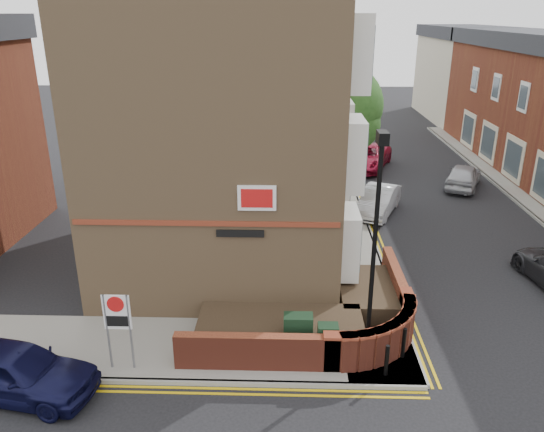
{
  "coord_description": "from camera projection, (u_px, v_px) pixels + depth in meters",
  "views": [
    {
      "loc": [
        -0.63,
        -11.21,
        9.03
      ],
      "look_at": [
        -1.1,
        4.0,
        3.18
      ],
      "focal_mm": 35.0,
      "sensor_mm": 36.0,
      "label": 1
    }
  ],
  "objects": [
    {
      "name": "ground",
      "position": [
        310.0,
        387.0,
        13.68
      ],
      "size": [
        120.0,
        120.0,
        0.0
      ],
      "primitive_type": "plane",
      "color": "black",
      "rests_on": "ground"
    },
    {
      "name": "yellow_lines_main",
      "position": [
        360.0,
        192.0,
        28.51
      ],
      "size": [
        0.28,
        32.0,
        0.01
      ],
      "primitive_type": "cube",
      "color": "gold",
      "rests_on": "ground"
    },
    {
      "name": "far_terrace_cream",
      "position": [
        458.0,
        72.0,
        47.26
      ],
      "size": [
        5.4,
        12.4,
        8.0
      ],
      "color": "beige",
      "rests_on": "ground"
    },
    {
      "name": "pavement_corner",
      "position": [
        186.0,
        348.0,
        15.16
      ],
      "size": [
        13.0,
        3.0,
        0.12
      ],
      "primitive_type": "cube",
      "color": "gray",
      "rests_on": "ground"
    },
    {
      "name": "zone_sign",
      "position": [
        117.0,
        318.0,
        13.7
      ],
      "size": [
        0.72,
        0.07,
        2.2
      ],
      "color": "slate",
      "rests_on": "pavement_corner"
    },
    {
      "name": "silver_car_near",
      "position": [
        378.0,
        201.0,
        25.24
      ],
      "size": [
        2.81,
        4.19,
        1.31
      ],
      "primitive_type": "imported",
      "rotation": [
        0.0,
        0.0,
        -0.4
      ],
      "color": "#AFB1B7",
      "rests_on": "ground"
    },
    {
      "name": "pavement_main",
      "position": [
        336.0,
        191.0,
        28.53
      ],
      "size": [
        2.0,
        32.0,
        0.12
      ],
      "primitive_type": "cube",
      "color": "gray",
      "rests_on": "ground"
    },
    {
      "name": "tree_far",
      "position": [
        324.0,
        71.0,
        39.89
      ],
      "size": [
        3.81,
        3.81,
        7.0
      ],
      "color": "#382B1E",
      "rests_on": "pavement_main"
    },
    {
      "name": "tree_mid",
      "position": [
        332.0,
        80.0,
        32.32
      ],
      "size": [
        4.03,
        4.03,
        7.42
      ],
      "color": "#382B1E",
      "rests_on": "pavement_main"
    },
    {
      "name": "traffic_light_assembly",
      "position": [
        333.0,
        111.0,
        35.93
      ],
      "size": [
        0.2,
        0.16,
        4.2
      ],
      "color": "black",
      "rests_on": "pavement_main"
    },
    {
      "name": "corner_building",
      "position": [
        227.0,
        96.0,
        18.99
      ],
      "size": [
        8.95,
        10.4,
        13.6
      ],
      "color": "#91704D",
      "rests_on": "ground"
    },
    {
      "name": "lamppost",
      "position": [
        374.0,
        250.0,
        13.55
      ],
      "size": [
        0.25,
        0.5,
        6.3
      ],
      "color": "black",
      "rests_on": "pavement_corner"
    },
    {
      "name": "tree_near",
      "position": [
        344.0,
        111.0,
        25.04
      ],
      "size": [
        3.64,
        3.65,
        6.7
      ],
      "color": "#382B1E",
      "rests_on": "pavement_main"
    },
    {
      "name": "navy_hatchback",
      "position": [
        15.0,
        371.0,
        13.18
      ],
      "size": [
        4.34,
        2.35,
        1.4
      ],
      "primitive_type": "imported",
      "rotation": [
        0.0,
        0.0,
        1.39
      ],
      "color": "black",
      "rests_on": "ground"
    },
    {
      "name": "bollard_near",
      "position": [
        387.0,
        360.0,
        13.79
      ],
      "size": [
        0.11,
        0.11,
        0.9
      ],
      "primitive_type": "cylinder",
      "color": "black",
      "rests_on": "pavement_corner"
    },
    {
      "name": "garden_wall",
      "position": [
        307.0,
        332.0,
        16.01
      ],
      "size": [
        6.8,
        6.0,
        1.2
      ],
      "primitive_type": null,
      "color": "maroon",
      "rests_on": "ground"
    },
    {
      "name": "utility_cabinet_large",
      "position": [
        298.0,
        334.0,
        14.64
      ],
      "size": [
        0.8,
        0.45,
        1.2
      ],
      "primitive_type": "cube",
      "color": "black",
      "rests_on": "pavement_corner"
    },
    {
      "name": "yellow_lines_side",
      "position": [
        173.0,
        390.0,
        13.55
      ],
      "size": [
        13.0,
        0.28,
        0.01
      ],
      "primitive_type": "cube",
      "color": "gold",
      "rests_on": "ground"
    },
    {
      "name": "red_car_main",
      "position": [
        366.0,
        157.0,
        32.69
      ],
      "size": [
        4.02,
        5.7,
        1.44
      ],
      "primitive_type": "imported",
      "rotation": [
        0.0,
        0.0,
        -0.35
      ],
      "color": "maroon",
      "rests_on": "ground"
    },
    {
      "name": "kerb_side",
      "position": [
        175.0,
        382.0,
        13.76
      ],
      "size": [
        13.0,
        0.15,
        0.12
      ],
      "primitive_type": "cube",
      "color": "gray",
      "rests_on": "ground"
    },
    {
      "name": "bollard_far",
      "position": [
        404.0,
        343.0,
        14.52
      ],
      "size": [
        0.11,
        0.11,
        0.9
      ],
      "primitive_type": "cylinder",
      "color": "black",
      "rests_on": "pavement_corner"
    },
    {
      "name": "utility_cabinet_small",
      "position": [
        328.0,
        343.0,
        14.36
      ],
      "size": [
        0.55,
        0.4,
        1.1
      ],
      "primitive_type": "cube",
      "color": "black",
      "rests_on": "pavement_corner"
    },
    {
      "name": "kerb_main_near",
      "position": [
        355.0,
        191.0,
        28.5
      ],
      "size": [
        0.15,
        32.0,
        0.12
      ],
      "primitive_type": "cube",
      "color": "gray",
      "rests_on": "ground"
    },
    {
      "name": "kerb_main_far",
      "position": [
        529.0,
        212.0,
        25.47
      ],
      "size": [
        0.15,
        40.0,
        0.12
      ],
      "primitive_type": "cube",
      "color": "gray",
      "rests_on": "ground"
    },
    {
      "name": "silver_car_far",
      "position": [
        464.0,
        176.0,
        29.0
      ],
      "size": [
        3.09,
        4.27,
        1.35
      ],
      "primitive_type": "imported",
      "rotation": [
        0.0,
        0.0,
        2.72
      ],
      "color": "#AAABB1",
      "rests_on": "ground"
    }
  ]
}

